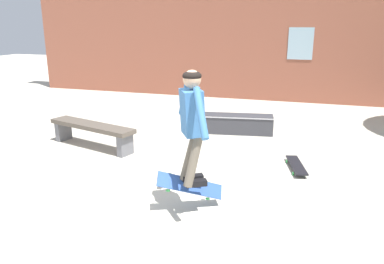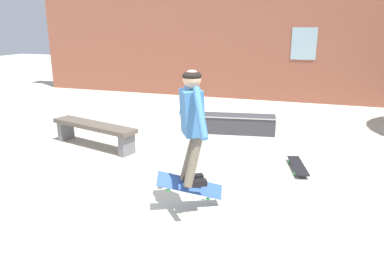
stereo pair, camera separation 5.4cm
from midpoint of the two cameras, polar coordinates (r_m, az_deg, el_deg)
name	(u,v)px [view 1 (the left image)]	position (r m, az deg, el deg)	size (l,w,h in m)	color
ground_plane	(155,215)	(4.76, -5.99, -12.48)	(40.00, 40.00, 0.00)	beige
building_backdrop	(255,34)	(11.75, 9.51, 14.50)	(15.55, 0.52, 4.98)	#93513D
park_bench	(92,130)	(7.32, -15.22, 0.33)	(1.94, 0.87, 0.46)	brown
skate_ledge	(236,124)	(8.10, 6.51, 1.25)	(1.61, 0.69, 0.39)	#38383D
skater	(192,118)	(4.37, -0.34, 2.16)	(0.71, 1.11, 1.39)	teal
skateboard_flipping	(190,186)	(4.75, -0.61, -8.18)	(0.74, 0.59, 0.45)	#2D519E
skateboard_resting	(296,165)	(6.31, 15.39, -4.87)	(0.40, 0.88, 0.08)	black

